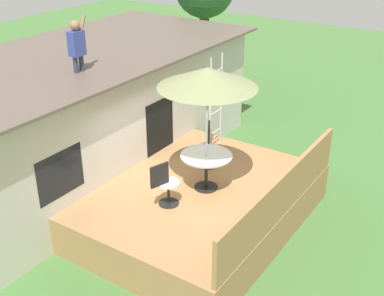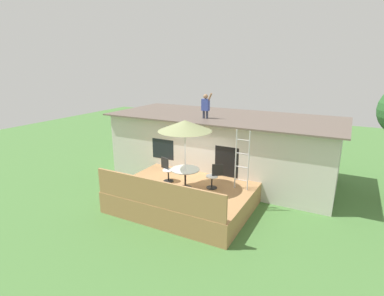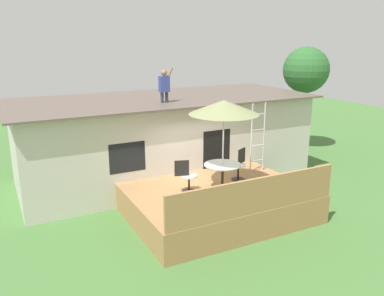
# 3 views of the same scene
# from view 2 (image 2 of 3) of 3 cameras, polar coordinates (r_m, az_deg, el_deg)

# --- Properties ---
(ground_plane) EXTENTS (40.00, 40.00, 0.00)m
(ground_plane) POSITION_cam_2_polar(r_m,az_deg,el_deg) (11.72, -1.18, -10.75)
(ground_plane) COLOR #477538
(house) EXTENTS (10.50, 4.50, 2.92)m
(house) POSITION_cam_2_polar(r_m,az_deg,el_deg) (14.25, 5.84, 0.36)
(house) COLOR beige
(house) RESTS_ON ground
(deck) EXTENTS (4.91, 3.95, 0.80)m
(deck) POSITION_cam_2_polar(r_m,az_deg,el_deg) (11.55, -1.19, -8.97)
(deck) COLOR #A87A4C
(deck) RESTS_ON ground
(deck_railing) EXTENTS (4.81, 0.08, 0.90)m
(deck_railing) POSITION_cam_2_polar(r_m,az_deg,el_deg) (9.71, -6.82, -8.56)
(deck_railing) COLOR #A87A4C
(deck_railing) RESTS_ON deck
(patio_table) EXTENTS (1.04, 1.04, 0.74)m
(patio_table) POSITION_cam_2_polar(r_m,az_deg,el_deg) (10.95, -1.29, -4.81)
(patio_table) COLOR black
(patio_table) RESTS_ON deck
(patio_umbrella) EXTENTS (1.90, 1.90, 2.54)m
(patio_umbrella) POSITION_cam_2_polar(r_m,az_deg,el_deg) (10.46, -1.35, 4.26)
(patio_umbrella) COLOR silver
(patio_umbrella) RESTS_ON deck
(step_ladder) EXTENTS (0.52, 0.04, 2.20)m
(step_ladder) POSITION_cam_2_polar(r_m,az_deg,el_deg) (10.86, 9.48, -2.33)
(step_ladder) COLOR silver
(step_ladder) RESTS_ON deck
(person_figure) EXTENTS (0.47, 0.20, 1.11)m
(person_figure) POSITION_cam_2_polar(r_m,az_deg,el_deg) (13.06, 2.62, 8.26)
(person_figure) COLOR #33384C
(person_figure) RESTS_ON house
(patio_chair_left) EXTENTS (0.61, 0.44, 0.92)m
(patio_chair_left) POSITION_cam_2_polar(r_m,az_deg,el_deg) (11.71, -4.75, -4.14)
(patio_chair_left) COLOR black
(patio_chair_left) RESTS_ON deck
(patio_chair_right) EXTENTS (0.58, 0.44, 0.92)m
(patio_chair_right) POSITION_cam_2_polar(r_m,az_deg,el_deg) (11.04, 4.17, -5.37)
(patio_chair_right) COLOR black
(patio_chair_right) RESTS_ON deck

